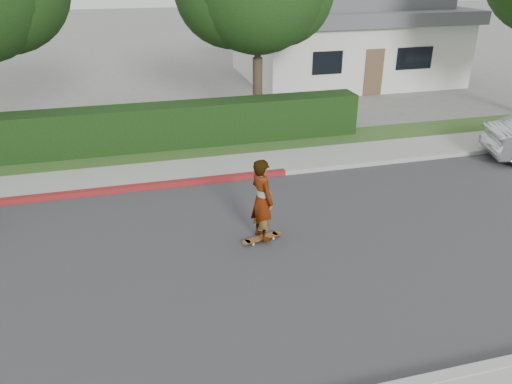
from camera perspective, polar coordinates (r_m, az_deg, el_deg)
ground at (r=11.01m, az=4.88°, el=-6.67°), size 120.00×120.00×0.00m
road at (r=11.01m, az=4.88°, el=-6.65°), size 60.00×8.00×0.01m
curb_far at (r=14.46m, az=-0.51°, el=1.89°), size 60.00×0.20×0.15m
curb_red_section at (r=14.18m, az=-20.47°, el=-0.28°), size 12.00×0.21×0.15m
sidewalk_far at (r=15.27m, az=-1.35°, el=3.13°), size 60.00×1.60×0.12m
planting_strip at (r=16.73m, az=-2.66°, el=5.09°), size 60.00×1.60×0.10m
hedge at (r=16.74m, az=-13.31°, el=6.98°), size 15.00×1.00×1.50m
house at (r=27.46m, az=9.94°, el=17.11°), size 10.60×8.60×4.30m
skateboard at (r=11.27m, az=0.66°, el=-5.26°), size 0.99×0.43×0.09m
skateboarder at (r=10.81m, az=0.68°, el=-0.90°), size 0.63×0.79×1.88m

